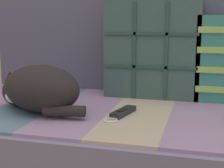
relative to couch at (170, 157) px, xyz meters
name	(u,v)px	position (x,y,z in m)	size (l,w,h in m)	color
couch	(170,157)	(0.00, 0.00, 0.00)	(1.81, 0.84, 0.37)	brown
sofa_backrest	(181,29)	(0.00, 0.35, 0.47)	(1.77, 0.14, 0.56)	#514C60
throw_pillow_quilted	(153,49)	(-0.11, 0.21, 0.39)	(0.39, 0.14, 0.40)	#38514C
sleeping_cat	(38,89)	(-0.46, -0.14, 0.26)	(0.37, 0.30, 0.17)	black
game_remote_near	(122,113)	(-0.16, -0.11, 0.19)	(0.09, 0.19, 0.02)	black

